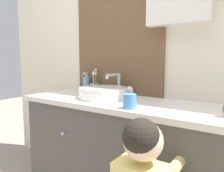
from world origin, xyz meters
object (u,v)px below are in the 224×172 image
object	(u,v)px
sink_basin	(104,92)
toothbrush_holder	(95,87)
drinking_cup	(129,101)
soap_dispenser	(86,84)

from	to	relation	value
sink_basin	toothbrush_holder	distance (m)	0.30
drinking_cup	toothbrush_holder	bearing A→B (deg)	146.65
sink_basin	soap_dispenser	distance (m)	0.39
sink_basin	drinking_cup	distance (m)	0.37
sink_basin	drinking_cup	size ratio (longest dim) A/B	4.91
toothbrush_holder	drinking_cup	distance (m)	0.67
sink_basin	toothbrush_holder	size ratio (longest dim) A/B	2.04
sink_basin	toothbrush_holder	xyz separation A→B (m)	(-0.24, 0.18, 0.00)
drinking_cup	sink_basin	bearing A→B (deg)	149.38
sink_basin	drinking_cup	bearing A→B (deg)	-30.62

